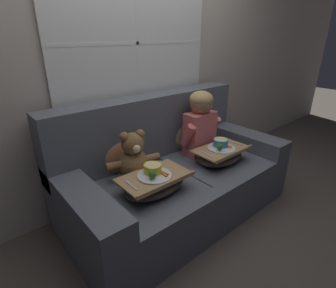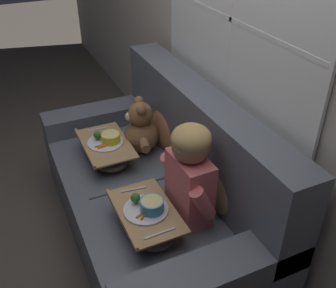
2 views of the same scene
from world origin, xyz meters
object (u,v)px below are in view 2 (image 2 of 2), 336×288
couch (159,190)px  teddy_bear (140,130)px  throw_pillow_behind_teddy (166,123)px  lap_tray_teddy (106,150)px  child_figure (190,169)px  lap_tray_child (146,218)px  throw_pillow_behind_child (219,181)px

couch → teddy_bear: 0.44m
throw_pillow_behind_teddy → lap_tray_teddy: throw_pillow_behind_teddy is taller
child_figure → lap_tray_teddy: size_ratio=1.19×
lap_tray_child → throw_pillow_behind_teddy: bearing=148.5°
throw_pillow_behind_teddy → teddy_bear: size_ratio=0.94×
throw_pillow_behind_child → child_figure: child_figure is taller
throw_pillow_behind_child → teddy_bear: bearing=-165.2°
child_figure → lap_tray_child: 0.35m
throw_pillow_behind_child → teddy_bear: teddy_bear is taller
child_figure → teddy_bear: 0.74m
child_figure → throw_pillow_behind_teddy: bearing=165.5°
couch → throw_pillow_behind_child: size_ratio=4.85×
throw_pillow_behind_teddy → lap_tray_child: bearing=-31.5°
throw_pillow_behind_teddy → lap_tray_child: size_ratio=0.83×
couch → lap_tray_child: size_ratio=3.96×
teddy_bear → throw_pillow_behind_teddy: bearing=89.6°
teddy_bear → lap_tray_child: teddy_bear is taller
teddy_bear → lap_tray_child: size_ratio=0.89×
couch → teddy_bear: bearing=176.2°
teddy_bear → lap_tray_child: 0.77m
lap_tray_child → couch: bearing=147.8°
couch → child_figure: (0.36, 0.03, 0.40)m
child_figure → throw_pillow_behind_child: bearing=90.0°
throw_pillow_behind_child → child_figure: size_ratio=0.67×
teddy_bear → lap_tray_teddy: 0.27m
lap_tray_teddy → throw_pillow_behind_child: bearing=31.5°
child_figure → lap_tray_teddy: bearing=-160.5°
child_figure → lap_tray_child: (0.00, -0.26, -0.25)m
teddy_bear → couch: bearing=-3.8°
throw_pillow_behind_child → lap_tray_child: size_ratio=0.82×
couch → throw_pillow_behind_teddy: couch is taller
child_figure → lap_tray_child: size_ratio=1.23×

